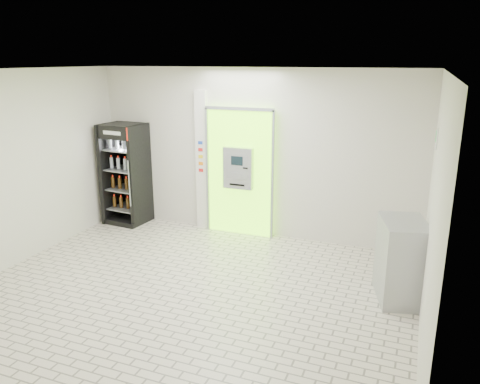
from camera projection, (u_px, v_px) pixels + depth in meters
The scene contains 7 objects.
ground at pixel (191, 291), 6.55m from camera, with size 6.00×6.00×0.00m, color #C1B5A0.
room_shell at pixel (187, 163), 6.04m from camera, with size 6.00×6.00×6.00m.
atm_assembly at pixel (240, 171), 8.46m from camera, with size 1.30×0.24×2.33m.
pillar at pixel (202, 161), 8.73m from camera, with size 0.22×0.11×2.60m.
beverage_cooler at pixel (126, 176), 9.11m from camera, with size 0.79×0.73×1.95m.
steel_cabinet at pixel (401, 261), 6.21m from camera, with size 0.76×0.94×1.11m.
exit_sign at pixel (437, 139), 6.17m from camera, with size 0.02×0.22×0.26m.
Camera 1 is at (2.80, -5.25, 3.14)m, focal length 35.00 mm.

